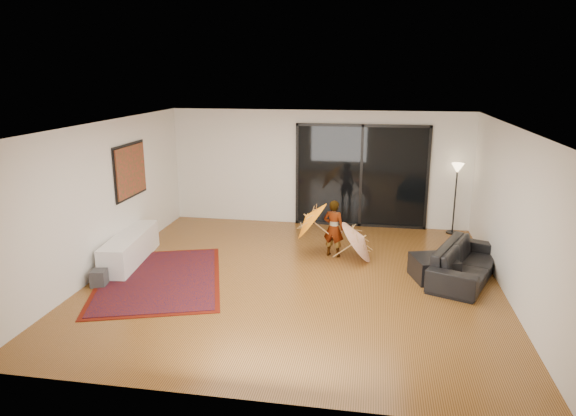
% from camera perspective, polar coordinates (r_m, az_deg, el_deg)
% --- Properties ---
extents(floor, '(7.00, 7.00, 0.00)m').
position_cam_1_polar(floor, '(9.14, 0.80, -7.91)').
color(floor, brown).
rests_on(floor, ground).
extents(ceiling, '(7.00, 7.00, 0.00)m').
position_cam_1_polar(ceiling, '(8.47, 0.87, 9.18)').
color(ceiling, white).
rests_on(ceiling, wall_back).
extents(wall_back, '(7.00, 0.00, 7.00)m').
position_cam_1_polar(wall_back, '(12.10, 3.40, 4.43)').
color(wall_back, silver).
rests_on(wall_back, floor).
extents(wall_front, '(7.00, 0.00, 7.00)m').
position_cam_1_polar(wall_front, '(5.46, -4.93, -8.86)').
color(wall_front, silver).
rests_on(wall_front, floor).
extents(wall_left, '(0.00, 7.00, 7.00)m').
position_cam_1_polar(wall_left, '(9.86, -19.71, 1.15)').
color(wall_left, silver).
rests_on(wall_left, floor).
extents(wall_right, '(0.00, 7.00, 7.00)m').
position_cam_1_polar(wall_right, '(8.89, 23.73, -0.68)').
color(wall_right, silver).
rests_on(wall_right, floor).
extents(sliding_door, '(3.06, 0.07, 2.40)m').
position_cam_1_polar(sliding_door, '(12.03, 8.12, 3.52)').
color(sliding_door, black).
rests_on(sliding_door, wall_back).
extents(painting, '(0.04, 1.28, 1.08)m').
position_cam_1_polar(painting, '(10.64, -17.09, 3.99)').
color(painting, black).
rests_on(painting, wall_left).
extents(media_console, '(0.72, 2.04, 0.55)m').
position_cam_1_polar(media_console, '(10.30, -17.13, -4.28)').
color(media_console, white).
rests_on(media_console, floor).
extents(speaker, '(0.29, 0.29, 0.29)m').
position_cam_1_polar(speaker, '(9.38, -20.26, -7.32)').
color(speaker, '#424244').
rests_on(speaker, floor).
extents(persian_rug, '(2.90, 3.44, 0.02)m').
position_cam_1_polar(persian_rug, '(9.40, -14.14, -7.65)').
color(persian_rug, '#541107').
rests_on(persian_rug, floor).
extents(sofa, '(1.55, 2.24, 0.61)m').
position_cam_1_polar(sofa, '(9.59, 19.13, -5.70)').
color(sofa, black).
rests_on(sofa, floor).
extents(ottoman, '(0.88, 0.88, 0.40)m').
position_cam_1_polar(ottoman, '(9.43, 15.88, -6.44)').
color(ottoman, black).
rests_on(ottoman, floor).
extents(floor_lamp, '(0.28, 0.28, 1.60)m').
position_cam_1_polar(floor_lamp, '(11.94, 18.24, 3.14)').
color(floor_lamp, black).
rests_on(floor_lamp, floor).
extents(child, '(0.47, 0.37, 1.14)m').
position_cam_1_polar(child, '(10.11, 5.09, -2.27)').
color(child, '#999999').
rests_on(child, floor).
extents(parasol_orange, '(0.68, 0.88, 0.90)m').
position_cam_1_polar(parasol_orange, '(10.07, 1.97, -1.31)').
color(parasol_orange, orange).
rests_on(parasol_orange, child).
extents(parasol_white, '(0.71, 0.92, 0.97)m').
position_cam_1_polar(parasol_white, '(9.96, 8.46, -3.03)').
color(parasol_white, beige).
rests_on(parasol_white, floor).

